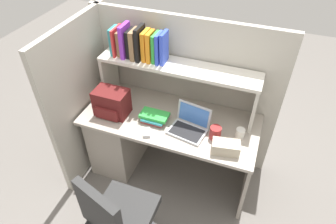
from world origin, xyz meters
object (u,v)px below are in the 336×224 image
Objects in this scene: backpack at (111,103)px; tissue_box at (226,147)px; laptop at (190,125)px; computer_mouse at (147,133)px; paper_cup at (240,133)px; snack_canister at (215,133)px; office_chair at (120,222)px.

backpack is 1.09m from tissue_box.
laptop is at bearing 147.24° from tissue_box.
computer_mouse is 1.29× the size of paper_cup.
paper_cup is 0.37× the size of tissue_box.
snack_canister reaches higher than paper_cup.
office_chair is at bearing -60.65° from backpack.
backpack is 0.32× the size of office_chair.
tissue_box is 1.92× the size of snack_canister.
laptop is at bearing 175.38° from snack_canister.
laptop is at bearing 4.13° from computer_mouse.
office_chair is at bearing -108.83° from laptop.
tissue_box is 1.01m from office_chair.
paper_cup is at bearing 59.57° from tissue_box.
backpack reaches higher than tissue_box.
tissue_box is at bearing -5.87° from backpack.
office_chair is (0.04, -0.65, -0.35)m from computer_mouse.
tissue_box is at bearing -110.34° from paper_cup.
laptop is 0.74m from backpack.
laptop is 0.37× the size of office_chair.
tissue_box is at bearing -47.45° from snack_canister.
snack_canister is 1.04m from office_chair.
snack_canister reaches higher than computer_mouse.
backpack is 2.88× the size of computer_mouse.
office_chair is (-0.28, -0.83, -0.39)m from laptop.
computer_mouse is 0.68m from tissue_box.
computer_mouse is 0.74m from office_chair.
office_chair is (-0.63, -0.69, -0.39)m from tissue_box.
snack_canister is at bearing 0.88° from backpack.
office_chair reaches higher than computer_mouse.
backpack is 0.97m from snack_canister.
snack_canister is (0.23, -0.02, 0.01)m from laptop.
computer_mouse is 0.79m from paper_cup.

